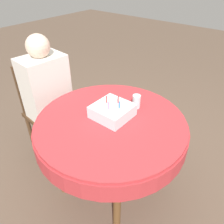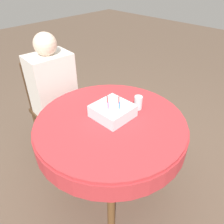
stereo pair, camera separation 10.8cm
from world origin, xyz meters
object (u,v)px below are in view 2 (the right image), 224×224
object	(u,v)px
chair	(52,103)
person	(53,87)
birthday_cake	(113,111)
drinking_glass	(138,103)

from	to	relation	value
chair	person	size ratio (longest dim) A/B	0.77
person	birthday_cake	bearing A→B (deg)	-83.50
birthday_cake	drinking_glass	distance (m)	0.21
person	birthday_cake	world-z (taller)	person
birthday_cake	person	bearing A→B (deg)	91.87
person	birthday_cake	distance (m)	0.72
chair	birthday_cake	world-z (taller)	chair
chair	birthday_cake	bearing A→B (deg)	-84.23
drinking_glass	person	bearing A→B (deg)	105.92
person	drinking_glass	xyz separation A→B (m)	(0.22, -0.78, 0.08)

